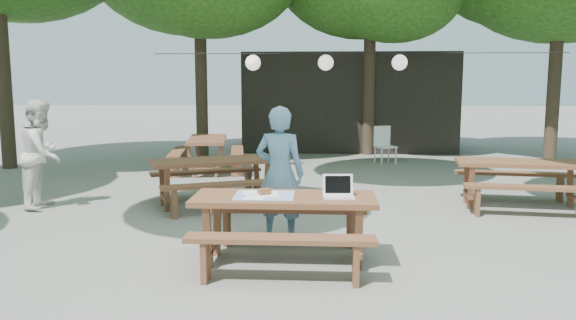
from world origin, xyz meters
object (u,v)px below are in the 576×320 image
at_px(woman, 280,174).
at_px(second_person, 42,154).
at_px(picnic_table_nw, 215,181).
at_px(plastic_chair, 385,152).
at_px(main_picnic_table, 284,228).

relative_size(woman, second_person, 0.99).
distance_m(picnic_table_nw, second_person, 2.75).
bearing_deg(woman, plastic_chair, -96.38).
bearing_deg(main_picnic_table, plastic_chair, 75.82).
relative_size(main_picnic_table, picnic_table_nw, 0.84).
xyz_separation_m(woman, plastic_chair, (2.09, 6.91, -0.59)).
relative_size(picnic_table_nw, woman, 1.40).
relative_size(main_picnic_table, second_person, 1.17).
distance_m(main_picnic_table, picnic_table_nw, 3.14).
bearing_deg(picnic_table_nw, main_picnic_table, -88.46).
bearing_deg(picnic_table_nw, woman, -81.59).
bearing_deg(main_picnic_table, picnic_table_nw, 114.91).
xyz_separation_m(picnic_table_nw, plastic_chair, (3.29, 4.96, -0.13)).
height_order(picnic_table_nw, second_person, second_person).
distance_m(main_picnic_table, second_person, 4.77).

